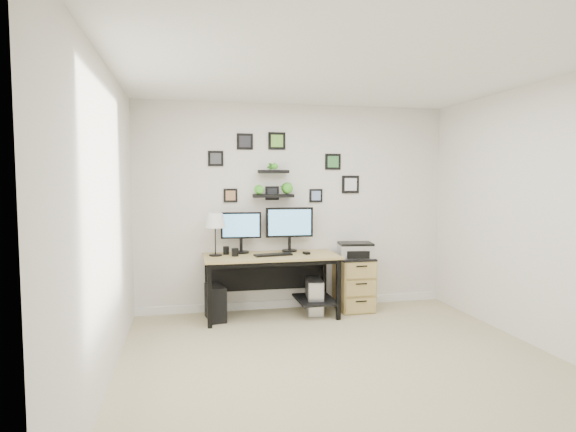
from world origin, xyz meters
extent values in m
plane|color=#BFB288|center=(0.00, 0.00, 0.00)|extent=(4.00, 4.00, 0.00)
plane|color=white|center=(0.00, 0.00, 2.60)|extent=(4.00, 4.00, 0.00)
plane|color=silver|center=(0.00, 2.00, 1.30)|extent=(4.00, 0.00, 4.00)
plane|color=silver|center=(0.00, -2.00, 1.30)|extent=(4.00, 0.00, 4.00)
plane|color=silver|center=(-2.00, 0.00, 1.30)|extent=(0.00, 4.00, 4.00)
plane|color=silver|center=(2.00, 0.00, 1.30)|extent=(0.00, 4.00, 4.00)
cube|color=white|center=(0.00, 1.99, 0.05)|extent=(4.00, 0.03, 0.10)
cube|color=tan|center=(-0.38, 1.63, 0.73)|extent=(1.60, 0.70, 0.03)
cube|color=black|center=(-0.38, 1.63, 0.69)|extent=(1.54, 0.64, 0.05)
cube|color=black|center=(-0.38, 1.96, 0.46)|extent=(1.44, 0.02, 0.41)
cube|color=black|center=(0.17, 1.63, 0.18)|extent=(0.45, 0.63, 0.03)
cube|color=black|center=(-1.13, 1.33, 0.36)|extent=(0.05, 0.05, 0.72)
cube|color=black|center=(-1.13, 1.93, 0.36)|extent=(0.05, 0.05, 0.72)
cube|color=black|center=(0.37, 1.33, 0.36)|extent=(0.05, 0.05, 0.72)
cube|color=black|center=(0.37, 1.93, 0.36)|extent=(0.05, 0.05, 0.72)
cylinder|color=black|center=(-0.71, 1.86, 0.76)|extent=(0.21, 0.21, 0.02)
cylinder|color=black|center=(-0.71, 1.86, 0.85)|extent=(0.04, 0.04, 0.17)
cube|color=black|center=(-0.71, 1.85, 1.09)|extent=(0.49, 0.07, 0.32)
cube|color=#59A5D8|center=(-0.71, 1.83, 1.09)|extent=(0.44, 0.04, 0.28)
cylinder|color=black|center=(-0.10, 1.86, 0.76)|extent=(0.20, 0.20, 0.02)
cylinder|color=black|center=(-0.10, 1.86, 0.85)|extent=(0.04, 0.04, 0.17)
cube|color=black|center=(-0.10, 1.86, 1.12)|extent=(0.60, 0.05, 0.37)
cube|color=#59A5D8|center=(-0.10, 1.84, 1.12)|extent=(0.54, 0.02, 0.32)
cube|color=black|center=(-0.36, 1.58, 0.76)|extent=(0.46, 0.20, 0.02)
cube|color=black|center=(0.05, 1.60, 0.76)|extent=(0.08, 0.10, 0.03)
cylinder|color=black|center=(-1.03, 1.72, 0.76)|extent=(0.15, 0.15, 0.01)
cylinder|color=black|center=(-1.03, 1.72, 0.99)|extent=(0.01, 0.01, 0.46)
cone|color=white|center=(-1.03, 1.72, 1.17)|extent=(0.25, 0.25, 0.17)
cylinder|color=black|center=(-0.81, 1.64, 0.80)|extent=(0.08, 0.08, 0.09)
cylinder|color=black|center=(-0.90, 1.79, 0.80)|extent=(0.08, 0.08, 0.10)
cube|color=black|center=(-1.05, 1.64, 0.20)|extent=(0.24, 0.43, 0.41)
cube|color=gray|center=(0.17, 1.67, 0.21)|extent=(0.25, 0.44, 0.42)
cube|color=silver|center=(0.14, 1.46, 0.21)|extent=(0.17, 0.03, 0.39)
cube|color=tan|center=(0.71, 1.73, 0.33)|extent=(0.42, 0.50, 0.65)
cube|color=black|center=(0.71, 1.73, 0.66)|extent=(0.43, 0.51, 0.02)
cube|color=tan|center=(0.71, 1.47, 0.11)|extent=(0.39, 0.02, 0.18)
cylinder|color=black|center=(0.71, 1.46, 0.17)|extent=(0.14, 0.02, 0.02)
cube|color=tan|center=(0.71, 1.47, 0.33)|extent=(0.39, 0.02, 0.18)
cylinder|color=black|center=(0.71, 1.46, 0.39)|extent=(0.14, 0.02, 0.02)
cube|color=tan|center=(0.71, 1.47, 0.54)|extent=(0.39, 0.02, 0.18)
cylinder|color=black|center=(0.71, 1.46, 0.60)|extent=(0.14, 0.02, 0.02)
cube|color=silver|center=(0.72, 1.71, 0.75)|extent=(0.45, 0.37, 0.16)
cube|color=black|center=(0.72, 1.71, 0.85)|extent=(0.45, 0.37, 0.03)
cube|color=black|center=(0.69, 1.54, 0.73)|extent=(0.28, 0.06, 0.09)
cube|color=black|center=(-0.30, 1.91, 1.45)|extent=(0.50, 0.18, 0.04)
cube|color=black|center=(-0.30, 1.90, 1.75)|extent=(0.38, 0.15, 0.04)
imported|color=green|center=(-0.47, 1.91, 1.60)|extent=(0.15, 0.12, 0.27)
imported|color=green|center=(-0.13, 1.91, 1.60)|extent=(0.15, 0.15, 0.27)
imported|color=green|center=(-0.30, 1.90, 1.90)|extent=(0.13, 0.09, 0.25)
cube|color=black|center=(-1.00, 1.99, 1.91)|extent=(0.19, 0.02, 0.19)
cube|color=#3A3B40|center=(-1.00, 1.98, 1.91)|extent=(0.13, 0.00, 0.13)
cube|color=black|center=(0.50, 1.99, 1.88)|extent=(0.21, 0.02, 0.21)
cube|color=#36783A|center=(0.50, 1.98, 1.88)|extent=(0.14, 0.00, 0.14)
cube|color=black|center=(-0.64, 1.99, 2.12)|extent=(0.20, 0.02, 0.20)
cube|color=#232229|center=(-0.64, 1.98, 2.12)|extent=(0.14, 0.00, 0.14)
cube|color=black|center=(-0.30, 1.99, 1.48)|extent=(0.17, 0.02, 0.17)
cube|color=#222427|center=(-0.30, 1.98, 1.48)|extent=(0.12, 0.00, 0.12)
cube|color=black|center=(0.74, 1.99, 1.59)|extent=(0.23, 0.02, 0.23)
cube|color=silver|center=(0.74, 1.98, 1.59)|extent=(0.16, 0.00, 0.16)
cube|color=black|center=(0.27, 1.99, 1.45)|extent=(0.17, 0.02, 0.17)
cube|color=#708BC4|center=(0.27, 1.98, 1.45)|extent=(0.12, 0.00, 0.12)
cube|color=black|center=(-0.24, 1.99, 2.13)|extent=(0.22, 0.02, 0.22)
cube|color=#62A637|center=(-0.24, 1.98, 2.13)|extent=(0.15, 0.00, 0.15)
cube|color=black|center=(-0.83, 1.99, 1.45)|extent=(0.17, 0.02, 0.17)
cube|color=#A2714A|center=(-0.83, 1.98, 1.45)|extent=(0.12, 0.00, 0.12)
camera|label=1|loc=(-1.38, -3.99, 1.66)|focal=30.00mm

